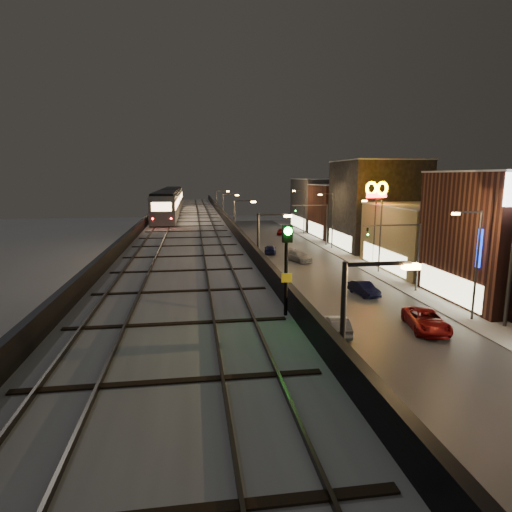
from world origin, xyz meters
TOP-DOWN VIEW (x-y plane):
  - ground at (0.00, 0.00)m, footprint 220.00×220.00m
  - road_surface at (7.50, 35.00)m, footprint 17.00×120.00m
  - sidewalk_right at (17.50, 35.00)m, footprint 4.00×120.00m
  - under_viaduct_pavement at (-6.00, 35.00)m, footprint 11.00×120.00m
  - elevated_viaduct at (-6.00, 31.84)m, footprint 9.00×100.00m
  - viaduct_trackbed at (-6.01, 31.97)m, footprint 8.40×100.00m
  - viaduct_parapet_streetside at (-1.65, 32.00)m, footprint 0.30×100.00m
  - viaduct_parapet_far at (-10.35, 32.00)m, footprint 0.30×100.00m
  - building_b at (23.99, 18.00)m, footprint 12.20×12.20m
  - building_c at (23.99, 32.00)m, footprint 12.20×15.20m
  - building_d at (23.99, 48.00)m, footprint 12.20×13.20m
  - building_e at (23.99, 62.00)m, footprint 12.20×12.20m
  - building_f at (23.99, 76.00)m, footprint 12.20×16.20m
  - streetlight_left_0 at (-0.43, -5.00)m, footprint 2.57×0.28m
  - streetlight_left_1 at (-0.43, 13.00)m, footprint 2.57×0.28m
  - streetlight_right_1 at (16.73, 13.00)m, footprint 2.56×0.28m
  - streetlight_left_2 at (-0.43, 31.00)m, footprint 2.57×0.28m
  - streetlight_right_2 at (16.73, 31.00)m, footprint 2.56×0.28m
  - streetlight_left_3 at (-0.43, 49.00)m, footprint 2.57×0.28m
  - streetlight_right_3 at (16.73, 49.00)m, footprint 2.56×0.28m
  - streetlight_left_4 at (-0.43, 67.00)m, footprint 2.57×0.28m
  - streetlight_right_4 at (16.73, 67.00)m, footprint 2.56×0.28m
  - traffic_light_rig_a at (15.84, 22.00)m, footprint 6.10×0.34m
  - traffic_light_rig_b at (15.84, 52.00)m, footprint 6.10×0.34m
  - subway_train at (-8.50, 43.65)m, footprint 2.74×33.69m
  - rail_signal at (-2.10, -2.92)m, footprint 0.38×0.45m
  - car_taxi at (0.73, 4.05)m, footprint 2.58×4.00m
  - car_near_white at (5.05, 11.63)m, footprint 1.86×4.20m
  - car_mid_dark at (6.18, 45.92)m, footprint 2.38×4.42m
  - car_onc_silver at (11.15, 21.38)m, footprint 2.08×4.33m
  - car_onc_dark at (12.07, 11.45)m, footprint 3.55×5.85m
  - car_onc_white at (8.99, 39.12)m, footprint 3.44×5.15m
  - car_onc_red at (12.19, 66.57)m, footprint 2.57×4.01m
  - sign_mcdonalds at (18.00, 34.88)m, footprint 3.27×0.88m
  - sign_carwash at (18.50, 14.08)m, footprint 1.43×0.35m

SIDE VIEW (x-z plane):
  - ground at x=0.00m, z-range 0.00..0.00m
  - road_surface at x=7.50m, z-range 0.00..0.06m
  - under_viaduct_pavement at x=-6.00m, z-range 0.00..0.06m
  - sidewalk_right at x=17.50m, z-range 0.00..0.14m
  - car_mid_dark at x=6.18m, z-range 0.00..1.22m
  - car_taxi at x=0.73m, z-range 0.00..1.27m
  - car_onc_red at x=12.19m, z-range 0.00..1.27m
  - car_near_white at x=5.05m, z-range 0.00..1.34m
  - car_onc_silver at x=11.15m, z-range 0.00..1.37m
  - car_onc_white at x=8.99m, z-range 0.00..1.38m
  - car_onc_dark at x=12.07m, z-range 0.00..1.52m
  - building_c at x=23.99m, z-range 0.00..8.16m
  - traffic_light_rig_a at x=15.84m, z-range 1.00..8.00m
  - traffic_light_rig_b at x=15.84m, z-range 1.00..8.00m
  - building_e at x=23.99m, z-range 0.00..10.16m
  - sign_carwash at x=18.50m, z-range 1.46..8.86m
  - streetlight_left_0 at x=-0.43m, z-range 0.74..9.74m
  - streetlight_left_1 at x=-0.43m, z-range 0.74..9.74m
  - streetlight_right_1 at x=16.73m, z-range 0.74..9.74m
  - streetlight_left_2 at x=-0.43m, z-range 0.74..9.74m
  - streetlight_right_2 at x=16.73m, z-range 0.74..9.74m
  - streetlight_left_3 at x=-0.43m, z-range 0.74..9.74m
  - streetlight_right_3 at x=16.73m, z-range 0.74..9.74m
  - streetlight_left_4 at x=-0.43m, z-range 0.74..9.74m
  - streetlight_right_4 at x=16.73m, z-range 0.74..9.74m
  - building_f at x=23.99m, z-range 0.00..11.16m
  - elevated_viaduct at x=-6.00m, z-range 2.47..8.77m
  - building_b at x=23.99m, z-range 0.00..12.16m
  - viaduct_trackbed at x=-6.01m, z-range 6.23..6.55m
  - viaduct_parapet_streetside at x=-1.65m, z-range 6.30..7.40m
  - viaduct_parapet_far at x=-10.35m, z-range 6.30..7.40m
  - building_d at x=23.99m, z-range 0.00..14.16m
  - subway_train at x=-8.50m, z-range 6.61..9.88m
  - rail_signal at x=-2.10m, z-range 7.32..10.63m
  - sign_mcdonalds at x=18.00m, z-range 3.60..14.63m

